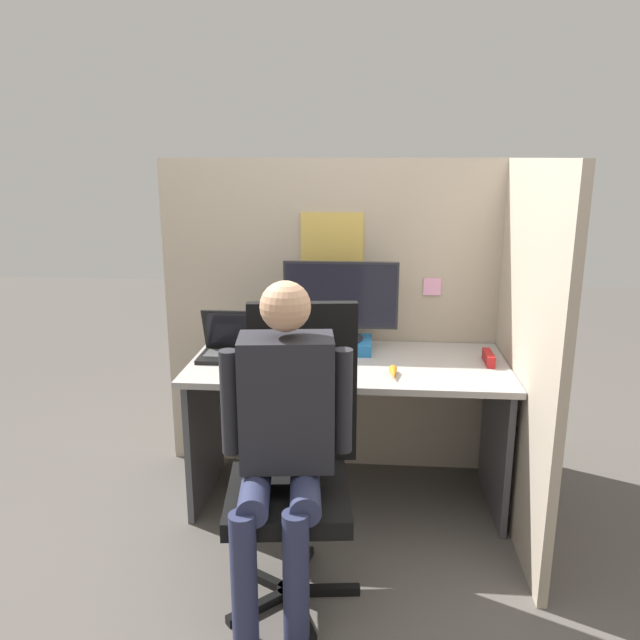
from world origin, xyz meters
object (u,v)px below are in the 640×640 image
laptop (232,348)px  stapler (489,358)px  paper_box (340,345)px  person (283,430)px  monitor (341,300)px  carrot_toy (393,373)px  office_chair (295,452)px

laptop → stapler: size_ratio=1.82×
paper_box → person: (-0.15, -0.99, -0.02)m
paper_box → monitor: size_ratio=0.55×
paper_box → monitor: bearing=90.0°
stapler → carrot_toy: (-0.46, -0.23, -0.01)m
carrot_toy → office_chair: bearing=-132.1°
office_chair → person: 0.24m
carrot_toy → person: (-0.41, -0.60, -0.01)m
carrot_toy → person: 0.73m
office_chair → laptop: bearing=120.8°
office_chair → monitor: bearing=80.7°
stapler → carrot_toy: stapler is taller
person → office_chair: bearing=83.3°
carrot_toy → office_chair: size_ratio=0.13×
paper_box → carrot_toy: 0.46m
stapler → monitor: bearing=167.9°
office_chair → person: bearing=-96.7°
paper_box → monitor: monitor is taller
monitor → office_chair: bearing=-99.3°
stapler → office_chair: 1.10m
monitor → carrot_toy: monitor is taller
monitor → person: 1.03m
monitor → person: size_ratio=0.45×
stapler → carrot_toy: size_ratio=1.11×
paper_box → monitor: (-0.00, 0.00, 0.23)m
paper_box → laptop: laptop is taller
carrot_toy → office_chair: 0.61m
monitor → stapler: bearing=-12.1°
laptop → person: bearing=-65.8°
laptop → person: 0.91m
laptop → carrot_toy: size_ratio=2.01×
laptop → carrot_toy: bearing=-16.0°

